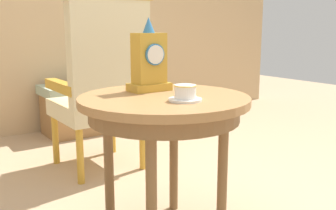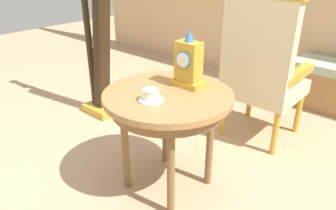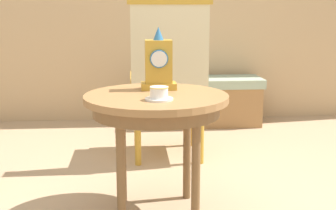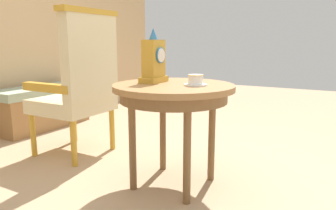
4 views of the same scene
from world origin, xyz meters
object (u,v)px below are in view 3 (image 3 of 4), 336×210
at_px(side_table, 156,109).
at_px(teacup_left, 159,94).
at_px(window_bench, 205,101).
at_px(mantel_clock, 159,64).
at_px(armchair, 168,78).

height_order(side_table, teacup_left, teacup_left).
distance_m(teacup_left, window_bench, 2.15).
height_order(mantel_clock, window_bench, mantel_clock).
distance_m(side_table, window_bench, 2.00).
bearing_deg(mantel_clock, armchair, 81.48).
bearing_deg(mantel_clock, window_bench, 72.76).
relative_size(teacup_left, mantel_clock, 0.41).
distance_m(side_table, teacup_left, 0.18).
relative_size(armchair, window_bench, 1.10).
bearing_deg(armchair, window_bench, 66.71).
bearing_deg(armchair, teacup_left, -96.95).
distance_m(armchair, window_bench, 1.14).
height_order(side_table, armchair, armchair).
xyz_separation_m(side_table, window_bench, (0.56, 1.89, -0.35)).
relative_size(side_table, armchair, 0.65).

